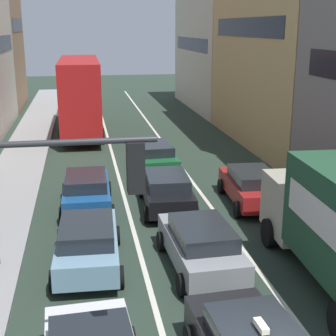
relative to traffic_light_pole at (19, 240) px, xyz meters
name	(u,v)px	position (x,y,z in m)	size (l,w,h in m)	color
sidewalk_left	(21,161)	(-2.25, 19.40, -3.75)	(2.60, 64.00, 0.14)	#949494
lane_stripe_left	(113,158)	(2.75, 19.40, -3.81)	(0.16, 60.00, 0.01)	silver
lane_stripe_right	(173,156)	(6.15, 19.40, -3.81)	(0.16, 60.00, 0.01)	silver
building_row_right	(300,49)	(14.35, 21.38, 1.99)	(7.20, 43.90, 13.19)	beige
traffic_light_pole	(19,240)	(0.00, 0.00, 0.00)	(3.58, 0.38, 5.50)	#2D2D33
sedan_centre_lane_second	(201,244)	(4.45, 5.71, -3.02)	(2.17, 4.36, 1.49)	gray
wagon_left_lane_second	(87,242)	(1.08, 6.46, -3.02)	(2.21, 4.37, 1.49)	#759EB7
hatchback_centre_lane_third	(167,190)	(4.33, 11.04, -3.02)	(2.24, 4.39, 1.49)	black
sedan_left_lane_third	(87,190)	(1.15, 11.54, -3.02)	(2.12, 4.33, 1.49)	#194C8C
coupe_centre_lane_fourth	(154,156)	(4.60, 16.43, -3.02)	(2.25, 4.39, 1.49)	#19592D
sedan_right_lane_behind_truck	(251,186)	(7.87, 10.93, -3.02)	(2.27, 4.40, 1.49)	#A51E1E
bus_mid_queue_primary	(80,93)	(1.08, 26.31, -0.99)	(2.86, 10.52, 5.06)	#B21919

